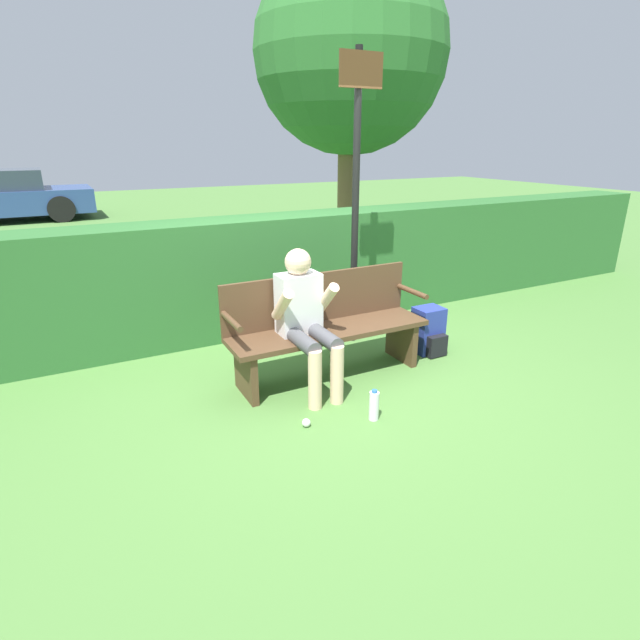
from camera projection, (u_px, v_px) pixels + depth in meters
ground_plane at (329, 376)px, 4.57m from camera, size 40.00×40.00×0.00m
hedge_back at (266, 273)px, 5.60m from camera, size 12.00×0.58×1.26m
park_bench at (326, 325)px, 4.47m from camera, size 1.83×0.48×0.92m
person_seated at (305, 315)px, 4.16m from camera, size 0.50×0.67×1.20m
backpack at (429, 331)px, 5.02m from camera, size 0.27×0.31×0.47m
water_bottle at (374, 406)px, 3.82m from camera, size 0.08×0.08×0.25m
signpost at (356, 182)px, 4.83m from camera, size 0.45×0.09×2.84m
tree at (350, 55)px, 7.83m from camera, size 3.07×3.07×4.86m
litter_crumple at (306, 423)px, 3.75m from camera, size 0.06×0.06×0.06m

